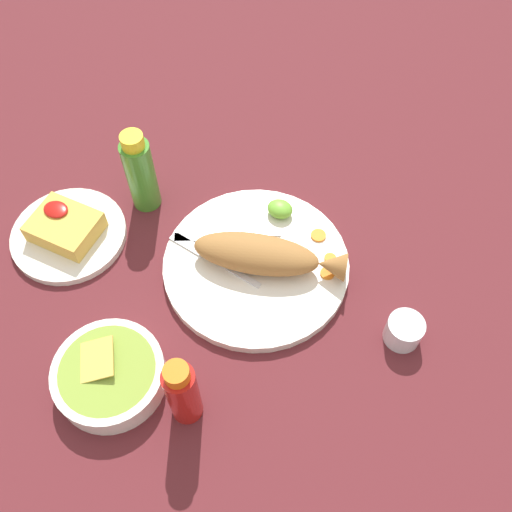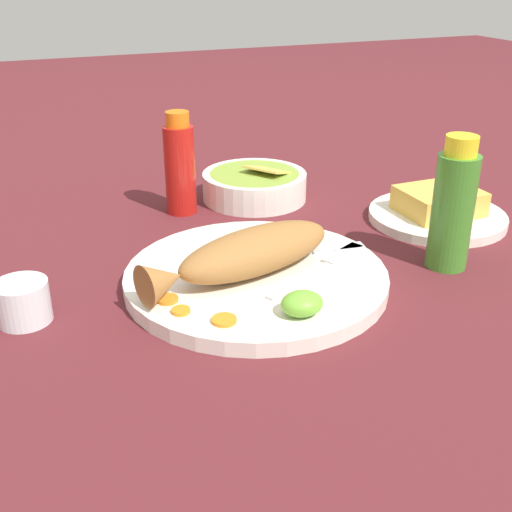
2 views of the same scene
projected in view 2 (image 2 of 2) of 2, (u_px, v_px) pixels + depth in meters
ground_plane at (256, 284)px, 0.78m from camera, size 4.00×4.00×0.00m
main_plate at (256, 278)px, 0.78m from camera, size 0.32×0.32×0.02m
fried_fish at (246, 254)px, 0.76m from camera, size 0.26×0.13×0.05m
fork_near at (305, 251)px, 0.82m from camera, size 0.18×0.04×0.00m
fork_far at (324, 267)px, 0.78m from camera, size 0.17×0.10×0.00m
carrot_slice_near at (167, 299)px, 0.71m from camera, size 0.02×0.02×0.00m
carrot_slice_mid at (181, 311)px, 0.68m from camera, size 0.02×0.02×0.00m
carrot_slice_far at (224, 320)px, 0.67m from camera, size 0.03×0.03×0.00m
lime_wedge_main at (302, 303)px, 0.68m from camera, size 0.05×0.04×0.03m
hot_sauce_bottle_red at (180, 166)px, 0.97m from camera, size 0.05×0.05×0.16m
hot_sauce_bottle_green at (453, 207)px, 0.79m from camera, size 0.05×0.05×0.17m
salt_cup at (23, 304)px, 0.70m from camera, size 0.06×0.06×0.05m
side_plate_fries at (437, 217)px, 0.96m from camera, size 0.20×0.20×0.01m
fries_pile at (440, 201)px, 0.95m from camera, size 0.11×0.09×0.04m
guacamole_bowl at (255, 184)px, 1.04m from camera, size 0.17×0.17×0.06m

